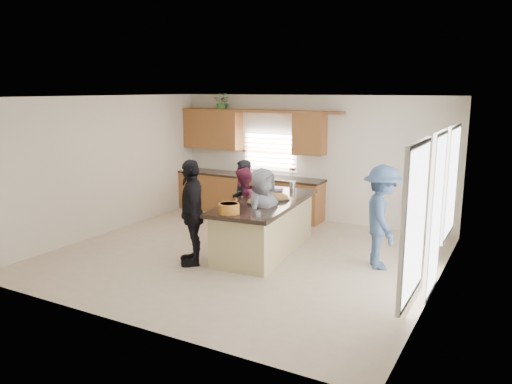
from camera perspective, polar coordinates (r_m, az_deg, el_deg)
The scene contains 18 objects.
floor at distance 9.00m, azimuth -1.45°, elevation -7.29°, with size 6.50×6.50×0.00m, color beige.
room_shell at distance 8.57m, azimuth -1.52°, elevation 4.81°, with size 6.52×6.02×2.81m.
back_cabinetry at distance 11.78m, azimuth -0.96°, elevation 1.84°, with size 4.08×0.66×2.46m.
right_wall_glazing at distance 7.46m, azimuth 19.84°, elevation -1.27°, with size 0.06×4.00×2.25m.
island at distance 9.13m, azimuth 1.02°, elevation -4.04°, with size 1.40×2.80×0.95m.
platter_front at distance 8.77m, azimuth 0.10°, elevation -1.16°, with size 0.38×0.38×0.16m.
platter_mid at distance 9.10m, azimuth 2.56°, elevation -0.70°, with size 0.42×0.42×0.17m.
platter_back at distance 9.49m, azimuth 0.91°, elevation -0.16°, with size 0.41×0.41×0.17m.
salad_bowl at distance 8.07m, azimuth -3.11°, elevation -1.83°, with size 0.34×0.34×0.17m.
clear_cup at distance 7.85m, azimuth 0.31°, elevation -2.53°, with size 0.07×0.07×0.10m, color white.
plate_stack at distance 9.95m, azimuth 2.44°, elevation 0.37°, with size 0.23×0.23×0.05m, color #AE8DCE.
flower_vase at distance 10.05m, azimuth 4.20°, elevation 1.63°, with size 0.14×0.14×0.43m.
potted_plant at distance 12.07m, azimuth -3.86°, elevation 10.20°, with size 0.39×0.34×0.43m, color #377F33.
woman_left_back at distance 9.71m, azimuth -1.59°, elevation -0.99°, with size 0.58×0.38×1.59m, color black.
woman_left_mid at distance 9.51m, azimuth -1.51°, elevation -1.62°, with size 0.72×0.56×1.47m, color maroon.
woman_left_front at distance 8.44m, azimuth -7.33°, elevation -2.31°, with size 1.05×0.44×1.80m, color black.
woman_right_back at distance 8.45m, azimuth 14.19°, elevation -2.80°, with size 1.12×0.64×1.73m, color navy.
woman_right_front at distance 8.68m, azimuth 0.74°, elevation -2.47°, with size 0.78×0.51×1.61m, color slate.
Camera 1 is at (4.29, -7.35, 2.93)m, focal length 35.00 mm.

